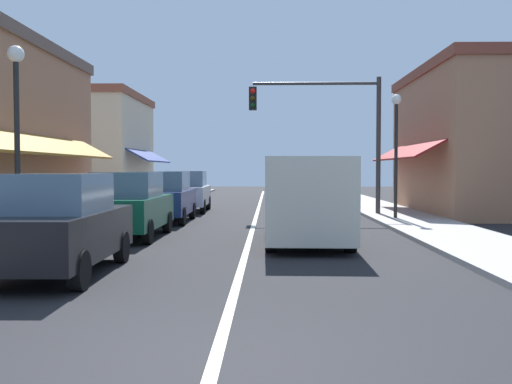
% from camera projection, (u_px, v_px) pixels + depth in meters
% --- Properties ---
extents(ground_plane, '(80.00, 80.00, 0.00)m').
position_uv_depth(ground_plane, '(256.00, 216.00, 23.20)').
color(ground_plane, black).
extents(sidewalk_left, '(2.60, 56.00, 0.12)m').
position_uv_depth(sidewalk_left, '(117.00, 214.00, 23.32)').
color(sidewalk_left, gray).
rests_on(sidewalk_left, ground).
extents(sidewalk_right, '(2.60, 56.00, 0.12)m').
position_uv_depth(sidewalk_right, '(397.00, 215.00, 23.07)').
color(sidewalk_right, '#A39E99').
rests_on(sidewalk_right, ground).
extents(lane_center_stripe, '(0.14, 52.00, 0.01)m').
position_uv_depth(lane_center_stripe, '(256.00, 216.00, 23.20)').
color(lane_center_stripe, silver).
rests_on(lane_center_stripe, ground).
extents(storefront_right_block, '(7.15, 10.20, 6.10)m').
position_uv_depth(storefront_right_block, '(488.00, 141.00, 24.85)').
color(storefront_right_block, '#9E6B4C').
rests_on(storefront_right_block, ground).
extents(storefront_far_left, '(6.89, 8.20, 6.07)m').
position_uv_depth(storefront_far_left, '(91.00, 148.00, 33.29)').
color(storefront_far_left, beige).
rests_on(storefront_far_left, ground).
extents(parked_car_nearest_left, '(1.83, 4.13, 1.77)m').
position_uv_depth(parked_car_nearest_left, '(57.00, 225.00, 10.24)').
color(parked_car_nearest_left, black).
rests_on(parked_car_nearest_left, ground).
extents(parked_car_second_left, '(1.80, 4.11, 1.77)m').
position_uv_depth(parked_car_second_left, '(129.00, 205.00, 15.83)').
color(parked_car_second_left, '#0F4C33').
rests_on(parked_car_second_left, ground).
extents(parked_car_third_left, '(1.81, 4.11, 1.77)m').
position_uv_depth(parked_car_third_left, '(165.00, 197.00, 20.58)').
color(parked_car_third_left, navy).
rests_on(parked_car_third_left, ground).
extents(parked_car_far_left, '(1.86, 4.14, 1.77)m').
position_uv_depth(parked_car_far_left, '(187.00, 192.00, 25.64)').
color(parked_car_far_left, '#B7BABF').
rests_on(parked_car_far_left, ground).
extents(van_in_lane, '(2.10, 5.22, 2.12)m').
position_uv_depth(van_in_lane, '(308.00, 197.00, 14.65)').
color(van_in_lane, beige).
rests_on(van_in_lane, ground).
extents(traffic_signal_mast_arm, '(5.17, 0.50, 5.46)m').
position_uv_depth(traffic_signal_mast_arm, '(332.00, 121.00, 23.12)').
color(traffic_signal_mast_arm, '#333333').
rests_on(traffic_signal_mast_arm, ground).
extents(street_lamp_left_near, '(0.36, 0.36, 4.52)m').
position_uv_depth(street_lamp_left_near, '(17.00, 113.00, 12.79)').
color(street_lamp_left_near, black).
rests_on(street_lamp_left_near, ground).
extents(street_lamp_right_mid, '(0.36, 0.36, 4.50)m').
position_uv_depth(street_lamp_right_mid, '(396.00, 135.00, 20.94)').
color(street_lamp_right_mid, black).
rests_on(street_lamp_right_mid, ground).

